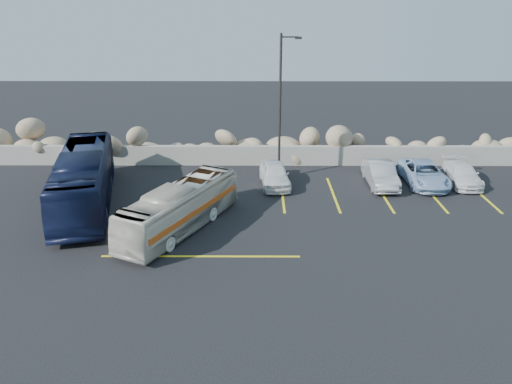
{
  "coord_description": "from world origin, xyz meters",
  "views": [
    {
      "loc": [
        1.31,
        -17.51,
        9.74
      ],
      "look_at": [
        1.22,
        4.0,
        1.3
      ],
      "focal_mm": 35.0,
      "sensor_mm": 36.0,
      "label": 1
    }
  ],
  "objects_px": {
    "lamppost": "(281,104)",
    "car_d": "(424,174)",
    "car_b": "(380,174)",
    "car_a": "(275,174)",
    "tour_coach": "(84,179)",
    "vintage_bus": "(180,208)",
    "car_c": "(462,174)"
  },
  "relations": [
    {
      "from": "vintage_bus",
      "to": "car_d",
      "type": "distance_m",
      "value": 13.93
    },
    {
      "from": "lamppost",
      "to": "tour_coach",
      "type": "height_order",
      "value": "lamppost"
    },
    {
      "from": "lamppost",
      "to": "car_b",
      "type": "bearing_deg",
      "value": -10.94
    },
    {
      "from": "car_b",
      "to": "vintage_bus",
      "type": "bearing_deg",
      "value": -151.0
    },
    {
      "from": "vintage_bus",
      "to": "car_b",
      "type": "distance_m",
      "value": 11.68
    },
    {
      "from": "car_a",
      "to": "car_b",
      "type": "height_order",
      "value": "car_b"
    },
    {
      "from": "car_b",
      "to": "car_d",
      "type": "distance_m",
      "value": 2.44
    },
    {
      "from": "car_c",
      "to": "car_b",
      "type": "bearing_deg",
      "value": -172.27
    },
    {
      "from": "car_c",
      "to": "car_d",
      "type": "relative_size",
      "value": 0.86
    },
    {
      "from": "car_d",
      "to": "lamppost",
      "type": "bearing_deg",
      "value": 172.55
    },
    {
      "from": "car_a",
      "to": "car_c",
      "type": "xyz_separation_m",
      "value": [
        10.45,
        0.35,
        -0.08
      ]
    },
    {
      "from": "vintage_bus",
      "to": "tour_coach",
      "type": "distance_m",
      "value": 5.86
    },
    {
      "from": "tour_coach",
      "to": "car_b",
      "type": "bearing_deg",
      "value": -2.1
    },
    {
      "from": "lamppost",
      "to": "car_b",
      "type": "relative_size",
      "value": 2.03
    },
    {
      "from": "vintage_bus",
      "to": "car_c",
      "type": "distance_m",
      "value": 15.98
    },
    {
      "from": "lamppost",
      "to": "car_a",
      "type": "relative_size",
      "value": 2.15
    },
    {
      "from": "car_a",
      "to": "car_d",
      "type": "distance_m",
      "value": 8.27
    },
    {
      "from": "car_b",
      "to": "car_a",
      "type": "bearing_deg",
      "value": -179.57
    },
    {
      "from": "car_c",
      "to": "vintage_bus",
      "type": "bearing_deg",
      "value": -153.82
    },
    {
      "from": "lamppost",
      "to": "car_d",
      "type": "xyz_separation_m",
      "value": [
        7.94,
        -0.89,
        -3.69
      ]
    },
    {
      "from": "vintage_bus",
      "to": "car_d",
      "type": "xyz_separation_m",
      "value": [
        12.63,
        5.87,
        -0.42
      ]
    },
    {
      "from": "vintage_bus",
      "to": "car_a",
      "type": "bearing_deg",
      "value": 78.49
    },
    {
      "from": "tour_coach",
      "to": "car_b",
      "type": "height_order",
      "value": "tour_coach"
    },
    {
      "from": "car_a",
      "to": "car_b",
      "type": "xyz_separation_m",
      "value": [
        5.83,
        0.06,
        0.02
      ]
    },
    {
      "from": "vintage_bus",
      "to": "car_a",
      "type": "height_order",
      "value": "vintage_bus"
    },
    {
      "from": "lamppost",
      "to": "tour_coach",
      "type": "xyz_separation_m",
      "value": [
        -9.83,
        -3.96,
        -2.92
      ]
    },
    {
      "from": "vintage_bus",
      "to": "tour_coach",
      "type": "relative_size",
      "value": 0.75
    },
    {
      "from": "tour_coach",
      "to": "car_d",
      "type": "height_order",
      "value": "tour_coach"
    },
    {
      "from": "car_b",
      "to": "car_d",
      "type": "bearing_deg",
      "value": 3.81
    },
    {
      "from": "car_a",
      "to": "car_c",
      "type": "relative_size",
      "value": 0.98
    },
    {
      "from": "vintage_bus",
      "to": "car_a",
      "type": "xyz_separation_m",
      "value": [
        4.36,
        5.63,
        -0.4
      ]
    },
    {
      "from": "lamppost",
      "to": "car_d",
      "type": "relative_size",
      "value": 1.82
    }
  ]
}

